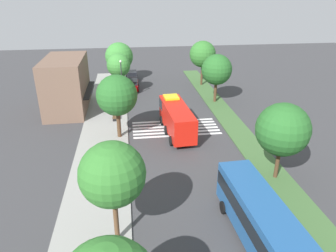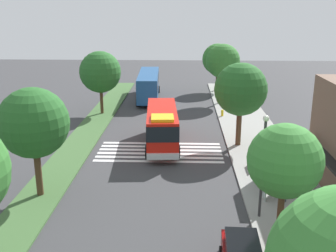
{
  "view_description": "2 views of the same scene",
  "coord_description": "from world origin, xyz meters",
  "px_view_note": "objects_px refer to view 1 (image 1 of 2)",
  "views": [
    {
      "loc": [
        -34.01,
        5.7,
        16.38
      ],
      "look_at": [
        -0.86,
        1.31,
        1.51
      ],
      "focal_mm": 33.7,
      "sensor_mm": 36.0,
      "label": 1
    },
    {
      "loc": [
        34.62,
        1.94,
        12.17
      ],
      "look_at": [
        -0.95,
        0.61,
        1.54
      ],
      "focal_mm": 43.08,
      "sensor_mm": 36.0,
      "label": 2
    }
  ],
  "objects_px": {
    "fire_truck": "(176,117)",
    "parked_car_west": "(133,85)",
    "transit_bus": "(265,226)",
    "parked_car_mid": "(132,75)",
    "median_tree_center": "(203,54)",
    "sidewalk_tree_center": "(117,95)",
    "median_tree_far_west": "(283,130)",
    "median_tree_west": "(217,70)",
    "street_lamp": "(121,77)",
    "bus_stop_shelter": "(115,97)",
    "sidewalk_tree_east": "(119,65)",
    "sidewalk_tree_west": "(112,174)",
    "fire_hydrant": "(124,180)",
    "bench_near_shelter": "(115,116)",
    "sidewalk_tree_far_east": "(119,57)"
  },
  "relations": [
    {
      "from": "sidewalk_tree_far_east",
      "to": "bench_near_shelter",
      "type": "bearing_deg",
      "value": 178.11
    },
    {
      "from": "transit_bus",
      "to": "parked_car_mid",
      "type": "bearing_deg",
      "value": -172.81
    },
    {
      "from": "sidewalk_tree_west",
      "to": "median_tree_west",
      "type": "bearing_deg",
      "value": -27.9
    },
    {
      "from": "parked_car_west",
      "to": "parked_car_mid",
      "type": "distance_m",
      "value": 6.11
    },
    {
      "from": "fire_truck",
      "to": "sidewalk_tree_east",
      "type": "height_order",
      "value": "sidewalk_tree_east"
    },
    {
      "from": "sidewalk_tree_west",
      "to": "median_tree_center",
      "type": "bearing_deg",
      "value": -21.65
    },
    {
      "from": "transit_bus",
      "to": "median_tree_center",
      "type": "relative_size",
      "value": 1.56
    },
    {
      "from": "fire_hydrant",
      "to": "bench_near_shelter",
      "type": "bearing_deg",
      "value": 4.2
    },
    {
      "from": "median_tree_far_west",
      "to": "median_tree_west",
      "type": "bearing_deg",
      "value": -0.0
    },
    {
      "from": "bench_near_shelter",
      "to": "median_tree_far_west",
      "type": "height_order",
      "value": "median_tree_far_west"
    },
    {
      "from": "sidewalk_tree_west",
      "to": "median_tree_west",
      "type": "distance_m",
      "value": 30.86
    },
    {
      "from": "fire_truck",
      "to": "parked_car_west",
      "type": "bearing_deg",
      "value": 10.73
    },
    {
      "from": "sidewalk_tree_far_east",
      "to": "median_tree_far_west",
      "type": "height_order",
      "value": "median_tree_far_west"
    },
    {
      "from": "sidewalk_tree_center",
      "to": "transit_bus",
      "type": "bearing_deg",
      "value": -152.93
    },
    {
      "from": "transit_bus",
      "to": "median_tree_west",
      "type": "height_order",
      "value": "median_tree_west"
    },
    {
      "from": "bus_stop_shelter",
      "to": "sidewalk_tree_far_east",
      "type": "relative_size",
      "value": 0.5
    },
    {
      "from": "parked_car_west",
      "to": "sidewalk_tree_west",
      "type": "xyz_separation_m",
      "value": [
        -35.31,
        2.2,
        4.55
      ]
    },
    {
      "from": "street_lamp",
      "to": "sidewalk_tree_east",
      "type": "relative_size",
      "value": 0.94
    },
    {
      "from": "bus_stop_shelter",
      "to": "street_lamp",
      "type": "relative_size",
      "value": 0.56
    },
    {
      "from": "parked_car_mid",
      "to": "parked_car_west",
      "type": "bearing_deg",
      "value": -179.42
    },
    {
      "from": "fire_hydrant",
      "to": "bus_stop_shelter",
      "type": "bearing_deg",
      "value": 3.41
    },
    {
      "from": "street_lamp",
      "to": "bus_stop_shelter",
      "type": "bearing_deg",
      "value": 163.81
    },
    {
      "from": "bench_near_shelter",
      "to": "median_tree_far_west",
      "type": "distance_m",
      "value": 22.4
    },
    {
      "from": "fire_truck",
      "to": "transit_bus",
      "type": "xyz_separation_m",
      "value": [
        -19.53,
        -2.83,
        0.1
      ]
    },
    {
      "from": "parked_car_west",
      "to": "median_tree_far_west",
      "type": "xyz_separation_m",
      "value": [
        -29.23,
        -12.24,
        4.04
      ]
    },
    {
      "from": "fire_truck",
      "to": "parked_car_west",
      "type": "height_order",
      "value": "fire_truck"
    },
    {
      "from": "bench_near_shelter",
      "to": "sidewalk_tree_west",
      "type": "height_order",
      "value": "sidewalk_tree_west"
    },
    {
      "from": "sidewalk_tree_far_east",
      "to": "fire_truck",
      "type": "bearing_deg",
      "value": -163.85
    },
    {
      "from": "sidewalk_tree_east",
      "to": "transit_bus",
      "type": "bearing_deg",
      "value": -164.57
    },
    {
      "from": "parked_car_mid",
      "to": "bus_stop_shelter",
      "type": "relative_size",
      "value": 1.23
    },
    {
      "from": "bus_stop_shelter",
      "to": "median_tree_west",
      "type": "bearing_deg",
      "value": -85.42
    },
    {
      "from": "fire_truck",
      "to": "median_tree_west",
      "type": "relative_size",
      "value": 1.33
    },
    {
      "from": "sidewalk_tree_west",
      "to": "sidewalk_tree_far_east",
      "type": "height_order",
      "value": "sidewalk_tree_west"
    },
    {
      "from": "street_lamp",
      "to": "sidewalk_tree_far_east",
      "type": "bearing_deg",
      "value": 2.04
    },
    {
      "from": "fire_truck",
      "to": "sidewalk_tree_center",
      "type": "relative_size",
      "value": 1.3
    },
    {
      "from": "bench_near_shelter",
      "to": "sidewalk_tree_center",
      "type": "bearing_deg",
      "value": -173.4
    },
    {
      "from": "parked_car_west",
      "to": "street_lamp",
      "type": "bearing_deg",
      "value": 164.79
    },
    {
      "from": "fire_truck",
      "to": "parked_car_mid",
      "type": "xyz_separation_m",
      "value": [
        24.08,
        4.63,
        -1.1
      ]
    },
    {
      "from": "street_lamp",
      "to": "sidewalk_tree_center",
      "type": "relative_size",
      "value": 0.84
    },
    {
      "from": "bench_near_shelter",
      "to": "street_lamp",
      "type": "height_order",
      "value": "street_lamp"
    },
    {
      "from": "fire_truck",
      "to": "median_tree_center",
      "type": "relative_size",
      "value": 1.25
    },
    {
      "from": "sidewalk_tree_far_east",
      "to": "fire_hydrant",
      "type": "height_order",
      "value": "sidewalk_tree_far_east"
    },
    {
      "from": "median_tree_center",
      "to": "sidewalk_tree_center",
      "type": "bearing_deg",
      "value": 143.74
    },
    {
      "from": "sidewalk_tree_far_east",
      "to": "fire_hydrant",
      "type": "relative_size",
      "value": 10.05
    },
    {
      "from": "sidewalk_tree_center",
      "to": "median_tree_west",
      "type": "height_order",
      "value": "sidewalk_tree_center"
    },
    {
      "from": "median_tree_center",
      "to": "fire_hydrant",
      "type": "xyz_separation_m",
      "value": [
        -29.58,
        13.94,
        -5.08
      ]
    },
    {
      "from": "sidewalk_tree_far_east",
      "to": "median_tree_center",
      "type": "height_order",
      "value": "median_tree_center"
    },
    {
      "from": "sidewalk_tree_far_east",
      "to": "median_tree_west",
      "type": "bearing_deg",
      "value": -133.34
    },
    {
      "from": "sidewalk_tree_center",
      "to": "sidewalk_tree_east",
      "type": "height_order",
      "value": "sidewalk_tree_center"
    },
    {
      "from": "parked_car_west",
      "to": "sidewalk_tree_west",
      "type": "height_order",
      "value": "sidewalk_tree_west"
    }
  ]
}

